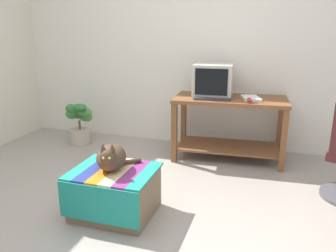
{
  "coord_description": "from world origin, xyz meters",
  "views": [
    {
      "loc": [
        0.97,
        -2.16,
        1.46
      ],
      "look_at": [
        0.03,
        0.85,
        0.55
      ],
      "focal_mm": 36.01,
      "sensor_mm": 36.0,
      "label": 1
    }
  ],
  "objects": [
    {
      "name": "book",
      "position": [
        0.76,
        1.57,
        0.73
      ],
      "size": [
        0.25,
        0.32,
        0.03
      ],
      "primitive_type": "cube",
      "rotation": [
        0.0,
        0.0,
        0.32
      ],
      "color": "white",
      "rests_on": "desk"
    },
    {
      "name": "desk",
      "position": [
        0.53,
        1.6,
        0.49
      ],
      "size": [
        1.29,
        0.7,
        0.72
      ],
      "rotation": [
        0.0,
        0.0,
        0.07
      ],
      "color": "brown",
      "rests_on": "ground_plane"
    },
    {
      "name": "stapler",
      "position": [
        0.75,
        1.4,
        0.74
      ],
      "size": [
        0.06,
        0.11,
        0.04
      ],
      "primitive_type": "cube",
      "rotation": [
        0.0,
        0.0,
        0.19
      ],
      "color": "#A31E1E",
      "rests_on": "desk"
    },
    {
      "name": "potted_plant",
      "position": [
        -1.41,
        1.54,
        0.26
      ],
      "size": [
        0.41,
        0.35,
        0.56
      ],
      "color": "#B7A893",
      "rests_on": "ground_plane"
    },
    {
      "name": "tv_monitor",
      "position": [
        0.32,
        1.65,
        0.9
      ],
      "size": [
        0.46,
        0.46,
        0.37
      ],
      "rotation": [
        0.0,
        0.0,
        0.07
      ],
      "color": "#BCB7A8",
      "rests_on": "desk"
    },
    {
      "name": "back_wall",
      "position": [
        0.0,
        2.05,
        1.3
      ],
      "size": [
        8.0,
        0.1,
        2.6
      ],
      "primitive_type": "cube",
      "color": "silver",
      "rests_on": "ground_plane"
    },
    {
      "name": "ottoman_with_blanket",
      "position": [
        -0.18,
        0.07,
        0.19
      ],
      "size": [
        0.66,
        0.56,
        0.38
      ],
      "color": "#7A664C",
      "rests_on": "ground_plane"
    },
    {
      "name": "keyboard",
      "position": [
        0.35,
        1.45,
        0.73
      ],
      "size": [
        0.42,
        0.21,
        0.02
      ],
      "primitive_type": "cube",
      "rotation": [
        0.0,
        0.0,
        0.16
      ],
      "color": "#333338",
      "rests_on": "desk"
    },
    {
      "name": "ground_plane",
      "position": [
        0.0,
        0.0,
        0.0
      ],
      "size": [
        14.0,
        14.0,
        0.0
      ],
      "primitive_type": "plane",
      "color": "#9E9389"
    },
    {
      "name": "cat",
      "position": [
        -0.2,
        0.07,
        0.49
      ],
      "size": [
        0.34,
        0.4,
        0.26
      ],
      "rotation": [
        0.0,
        0.0,
        0.28
      ],
      "color": "#473323",
      "rests_on": "ottoman_with_blanket"
    }
  ]
}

